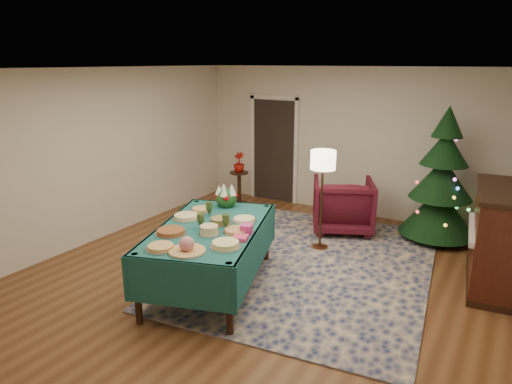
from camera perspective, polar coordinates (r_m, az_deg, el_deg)
The scene contains 26 objects.
room_shell at distance 5.50m, azimuth -0.48°, elevation 0.92°, with size 7.00×7.00×7.00m.
doorway at distance 9.28m, azimuth 2.26°, elevation 5.56°, with size 1.08×0.04×2.16m.
rug at distance 6.59m, azimuth 6.78°, elevation -8.96°, with size 3.20×4.20×0.02m, color #141E4D.
buffet_table at distance 5.71m, azimuth -5.76°, elevation -5.87°, with size 1.84×2.41×0.83m.
platter_0 at distance 5.06m, azimuth -11.82°, elevation -6.80°, with size 0.33×0.33×0.05m.
platter_1 at distance 4.92m, azimuth -8.63°, elevation -6.74°, with size 0.40×0.40×0.18m.
platter_2 at distance 5.01m, azimuth -3.82°, elevation -6.59°, with size 0.34×0.34×0.07m.
platter_3 at distance 5.47m, azimuth -10.61°, elevation -4.92°, with size 0.38×0.38×0.06m.
platter_4 at distance 5.37m, azimuth -5.89°, elevation -4.79°, with size 0.25×0.25×0.11m.
platter_5 at distance 5.43m, azimuth -2.40°, elevation -4.87°, with size 0.34×0.34×0.05m.
platter_6 at distance 5.95m, azimuth -8.70°, elevation -3.08°, with size 0.36×0.36×0.06m.
platter_7 at distance 5.71m, azimuth -4.49°, elevation -3.63°, with size 0.29×0.29×0.08m.
platter_8 at distance 5.79m, azimuth -1.49°, elevation -3.48°, with size 0.32×0.32×0.05m.
platter_9 at distance 6.22m, azimuth -6.81°, elevation -2.20°, with size 0.30×0.30×0.05m.
goblet_0 at distance 5.99m, azimuth -5.88°, elevation -2.08°, with size 0.09×0.09×0.19m.
goblet_1 at distance 5.49m, azimuth -3.78°, elevation -3.72°, with size 0.09×0.09×0.19m.
goblet_2 at distance 5.55m, azimuth -6.93°, elevation -3.61°, with size 0.09×0.09×0.19m.
napkin_stack at distance 5.21m, azimuth -1.99°, elevation -5.75°, with size 0.17×0.17×0.04m, color #D73B69.
gift_box at distance 5.38m, azimuth -1.20°, elevation -4.66°, with size 0.13×0.13×0.11m, color #CE398D.
centerpiece at distance 6.36m, azimuth -3.74°, elevation -0.55°, with size 0.30×0.30×0.34m.
armchair at distance 7.80m, azimuth 10.81°, elevation -1.31°, with size 0.97×0.90×0.99m, color #4E101E.
floor_lamp at distance 6.78m, azimuth 8.36°, elevation 3.22°, with size 0.37×0.37×1.53m.
side_table at distance 9.13m, azimuth -2.11°, elevation 0.42°, with size 0.37×0.37×0.67m.
potted_plant at distance 9.02m, azimuth -2.14°, elevation 3.19°, with size 0.22×0.39×0.22m, color #9E120B.
christmas_tree at distance 7.72m, azimuth 22.17°, elevation 1.22°, with size 1.40×1.40×2.15m.
piano at distance 6.51m, azimuth 28.23°, elevation -5.28°, with size 0.85×1.56×1.29m.
Camera 1 is at (2.76, -4.53, 2.79)m, focal length 32.00 mm.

